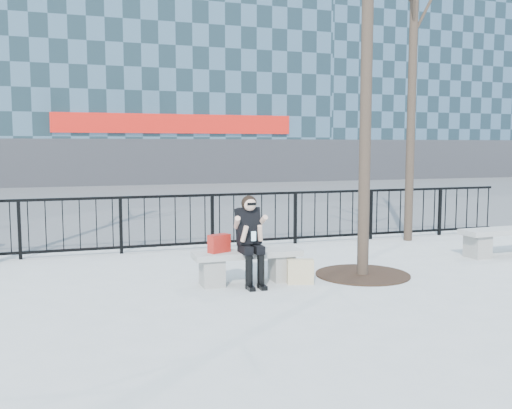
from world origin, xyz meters
name	(u,v)px	position (x,y,z in m)	size (l,w,h in m)	color
ground	(247,283)	(0.00, 0.00, 0.00)	(120.00, 120.00, 0.00)	#A5A59F
street_surface	(135,197)	(0.00, 15.00, 0.00)	(60.00, 23.00, 0.01)	#474747
railing	(203,221)	(0.00, 3.00, 0.55)	(14.00, 0.06, 1.10)	black
building_right	(407,25)	(20.00, 27.00, 10.30)	(16.20, 10.20, 20.60)	#486373
tree_grate	(362,274)	(1.90, -0.10, 0.01)	(1.50, 1.50, 0.02)	black
bench_main	(247,263)	(0.00, 0.00, 0.30)	(1.65, 0.46, 0.49)	gray
bench_second	(503,239)	(5.22, 0.53, 0.32)	(1.75, 0.49, 0.52)	gray
seated_woman	(251,241)	(0.00, -0.16, 0.67)	(0.50, 0.64, 1.34)	black
handbag	(219,243)	(-0.43, 0.02, 0.62)	(0.33, 0.15, 0.27)	#A31B14
shopping_bag	(300,272)	(0.74, -0.31, 0.19)	(0.39, 0.14, 0.37)	beige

